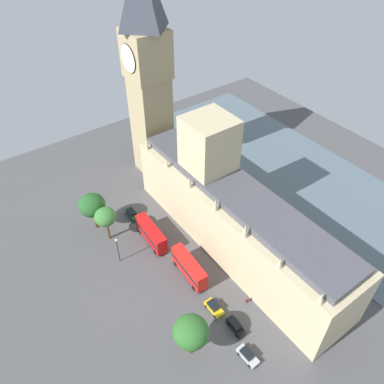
# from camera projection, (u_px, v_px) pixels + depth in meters

# --- Properties ---
(ground_plane) EXTENTS (129.33, 129.33, 0.00)m
(ground_plane) POSITION_uv_depth(u_px,v_px,m) (227.00, 248.00, 86.98)
(ground_plane) COLOR #4C4C4F
(river_thames) EXTENTS (34.75, 116.40, 0.25)m
(river_thames) POSITION_uv_depth(u_px,v_px,m) (321.00, 193.00, 101.19)
(river_thames) COLOR slate
(river_thames) RESTS_ON ground
(parliament_building) EXTENTS (13.75, 57.94, 27.90)m
(parliament_building) POSITION_uv_depth(u_px,v_px,m) (232.00, 212.00, 83.08)
(parliament_building) COLOR #CCBA8E
(parliament_building) RESTS_ON ground
(clock_tower) EXTENTS (9.50, 9.50, 56.33)m
(clock_tower) POSITION_uv_depth(u_px,v_px,m) (147.00, 70.00, 90.58)
(clock_tower) COLOR tan
(clock_tower) RESTS_ON ground
(car_dark_green_trailing) EXTENTS (1.98, 4.64, 1.74)m
(car_dark_green_trailing) POSITION_uv_depth(u_px,v_px,m) (132.00, 214.00, 94.14)
(car_dark_green_trailing) COLOR #19472D
(car_dark_green_trailing) RESTS_ON ground
(double_decker_bus_far_end) EXTENTS (3.02, 10.60, 4.75)m
(double_decker_bus_far_end) POSITION_uv_depth(u_px,v_px,m) (151.00, 233.00, 86.79)
(double_decker_bus_far_end) COLOR red
(double_decker_bus_far_end) RESTS_ON ground
(double_decker_bus_midblock) EXTENTS (3.17, 10.63, 4.75)m
(double_decker_bus_midblock) POSITION_uv_depth(u_px,v_px,m) (189.00, 267.00, 79.61)
(double_decker_bus_midblock) COLOR red
(double_decker_bus_midblock) RESTS_ON ground
(car_yellow_cab_corner) EXTENTS (1.99, 4.24, 1.74)m
(car_yellow_cab_corner) POSITION_uv_depth(u_px,v_px,m) (214.00, 307.00, 74.45)
(car_yellow_cab_corner) COLOR gold
(car_yellow_cab_corner) RESTS_ON ground
(car_black_by_river_gate) EXTENTS (2.01, 4.50, 1.74)m
(car_black_by_river_gate) POSITION_uv_depth(u_px,v_px,m) (236.00, 326.00, 71.46)
(car_black_by_river_gate) COLOR black
(car_black_by_river_gate) RESTS_ON ground
(car_silver_near_tower) EXTENTS (1.99, 4.34, 1.74)m
(car_silver_near_tower) POSITION_uv_depth(u_px,v_px,m) (248.00, 355.00, 67.24)
(car_silver_near_tower) COLOR #B7B7BC
(car_silver_near_tower) RESTS_ON ground
(pedestrian_kerbside) EXTENTS (0.64, 0.56, 1.59)m
(pedestrian_kerbside) POSITION_uv_depth(u_px,v_px,m) (247.00, 300.00, 75.82)
(pedestrian_kerbside) COLOR maroon
(pedestrian_kerbside) RESTS_ON ground
(plane_tree_under_trees) EXTENTS (4.90, 4.90, 9.06)m
(plane_tree_under_trees) POSITION_uv_depth(u_px,v_px,m) (105.00, 217.00, 84.74)
(plane_tree_under_trees) COLOR brown
(plane_tree_under_trees) RESTS_ON ground
(plane_tree_opposite_hall) EXTENTS (6.29, 6.29, 9.71)m
(plane_tree_opposite_hall) POSITION_uv_depth(u_px,v_px,m) (191.00, 332.00, 64.01)
(plane_tree_opposite_hall) COLOR brown
(plane_tree_opposite_hall) RESTS_ON ground
(plane_tree_leading) EXTENTS (6.23, 6.23, 9.89)m
(plane_tree_leading) POSITION_uv_depth(u_px,v_px,m) (92.00, 205.00, 87.22)
(plane_tree_leading) COLOR brown
(plane_tree_leading) RESTS_ON ground
(street_lamp_slot_10) EXTENTS (0.56, 0.56, 7.02)m
(street_lamp_slot_10) POSITION_uv_depth(u_px,v_px,m) (117.00, 246.00, 81.06)
(street_lamp_slot_10) COLOR black
(street_lamp_slot_10) RESTS_ON ground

